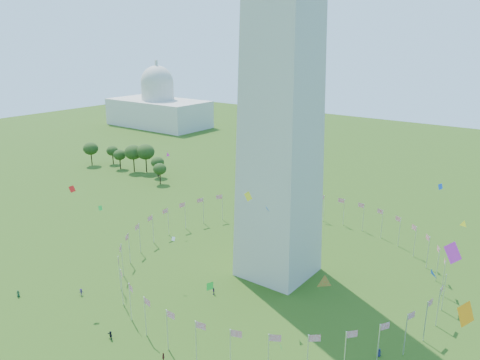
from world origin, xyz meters
name	(u,v)px	position (x,y,z in m)	size (l,w,h in m)	color
flag_ring	(278,256)	(0.00, 50.00, 4.50)	(80.24, 80.24, 9.00)	silver
capitol_building	(158,92)	(-180.00, 180.00, 23.00)	(70.00, 35.00, 46.00)	beige
kites_aloft	(275,253)	(18.40, 19.31, 22.75)	(115.11, 69.40, 34.54)	blue
tree_line_west	(131,160)	(-105.90, 91.36, 5.50)	(54.71, 15.68, 12.79)	#2C4B19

